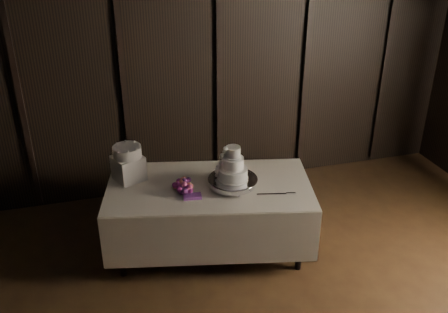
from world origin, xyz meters
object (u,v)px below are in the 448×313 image
(display_table, at_px, (210,214))
(wedding_cake, at_px, (231,167))
(cake_stand, at_px, (233,183))
(bouquet, at_px, (184,187))
(small_cake, at_px, (127,152))
(box_pedestal, at_px, (129,168))

(display_table, distance_m, wedding_cake, 0.61)
(cake_stand, relative_size, wedding_cake, 1.43)
(cake_stand, xyz_separation_m, bouquet, (-0.47, 0.03, 0.01))
(wedding_cake, height_order, small_cake, wedding_cake)
(display_table, height_order, bouquet, bouquet)
(wedding_cake, distance_m, box_pedestal, 1.02)
(bouquet, bearing_deg, wedding_cake, -5.05)
(small_cake, bearing_deg, box_pedestal, 0.00)
(wedding_cake, relative_size, box_pedestal, 1.30)
(cake_stand, bearing_deg, bouquet, 176.93)
(display_table, relative_size, wedding_cake, 6.41)
(display_table, height_order, box_pedestal, box_pedestal)
(bouquet, bearing_deg, box_pedestal, 139.94)
(box_pedestal, distance_m, small_cake, 0.18)
(cake_stand, distance_m, bouquet, 0.47)
(display_table, xyz_separation_m, wedding_cake, (0.19, -0.11, 0.57))
(bouquet, xyz_separation_m, small_cake, (-0.47, 0.40, 0.25))
(small_cake, bearing_deg, cake_stand, -24.17)
(bouquet, height_order, box_pedestal, box_pedestal)
(wedding_cake, relative_size, bouquet, 0.90)
(box_pedestal, height_order, small_cake, small_cake)
(box_pedestal, xyz_separation_m, small_cake, (0.00, 0.00, 0.18))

